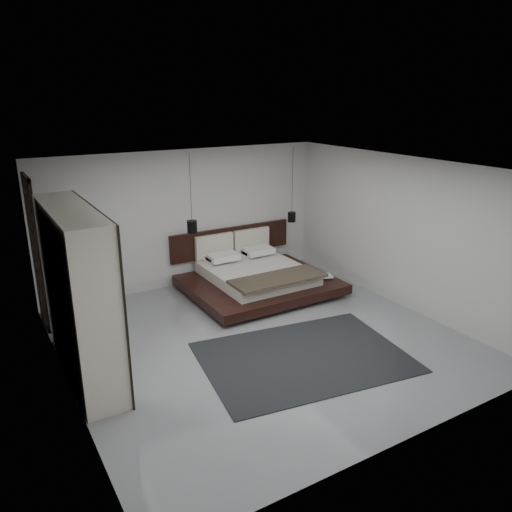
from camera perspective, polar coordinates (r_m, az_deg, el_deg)
floor at (r=8.31m, az=0.68°, el=-9.46°), size 6.00×6.00×0.00m
ceiling at (r=7.44m, az=0.77°, el=10.03°), size 6.00×6.00×0.00m
wall_back at (r=10.34m, az=-8.01°, el=4.26°), size 6.00×0.00×6.00m
wall_front at (r=5.62m, az=17.08°, el=-8.57°), size 6.00×0.00×6.00m
wall_left at (r=6.79m, az=-21.49°, el=-4.32°), size 0.00×6.00×6.00m
wall_right at (r=9.61m, az=16.19°, el=2.64°), size 0.00×6.00×6.00m
lattice_screen at (r=9.14m, az=-23.82°, el=0.35°), size 0.05×0.90×2.60m
bed at (r=10.16m, az=0.00°, el=-2.35°), size 2.84×2.42×1.09m
book_lower at (r=10.28m, az=7.51°, el=-2.36°), size 0.30×0.32×0.02m
book_upper at (r=10.24m, az=7.53°, el=-2.31°), size 0.30×0.35×0.02m
pendant_left at (r=9.71m, az=-7.32°, el=3.38°), size 0.19×0.19×1.52m
pendant_right at (r=10.84m, az=4.09°, el=4.52°), size 0.17×0.17×1.61m
wardrobe at (r=7.29m, az=-19.58°, el=-4.14°), size 0.59×2.48×2.43m
rug at (r=7.81m, az=5.50°, el=-11.43°), size 3.35×2.61×0.01m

